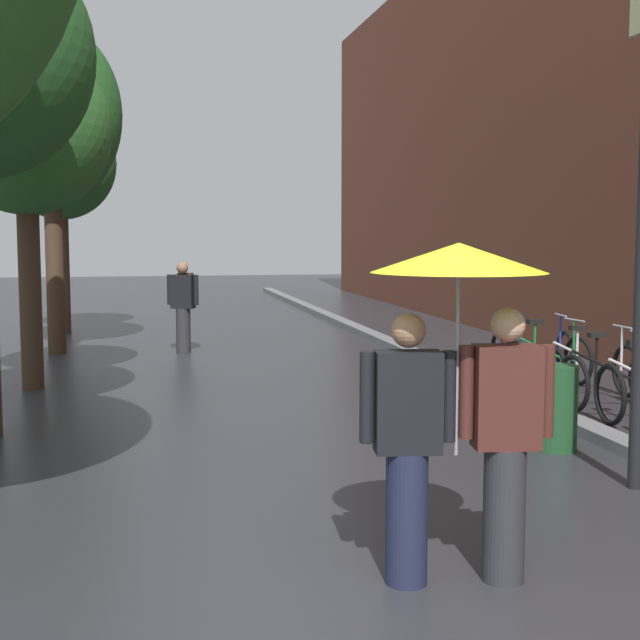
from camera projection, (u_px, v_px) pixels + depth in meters
ground_plane at (431, 636)px, 4.81m from camera, size 80.00×80.00×0.00m
kerb_strip at (420, 356)px, 15.19m from camera, size 0.30×36.00×0.12m
street_tree_2 at (25, 131)px, 12.07m from camera, size 2.32×2.32×4.72m
street_tree_3 at (51, 116)px, 15.57m from camera, size 2.46×2.46×5.80m
street_tree_4 at (60, 165)px, 18.80m from camera, size 2.31×2.31×4.79m
parked_bicycle_3 at (610, 379)px, 10.87m from camera, size 1.13×0.78×0.96m
parked_bicycle_4 at (591, 370)px, 11.63m from camera, size 1.08×0.70×0.96m
parked_bicycle_5 at (547, 360)px, 12.48m from camera, size 1.15×0.82×0.96m
parked_bicycle_6 at (532, 352)px, 13.30m from camera, size 1.16×0.82×0.96m
couple_under_umbrella at (458, 363)px, 5.43m from camera, size 1.19×1.07×2.10m
litter_bin at (555, 408)px, 8.89m from camera, size 0.44×0.44×0.85m
pedestrian_walking_midground at (183, 304)px, 15.99m from camera, size 0.55×0.43×1.63m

